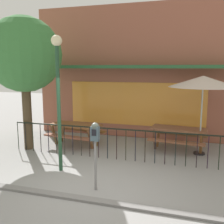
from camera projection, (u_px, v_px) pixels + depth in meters
The scene contains 10 objects.
ground at pixel (92, 189), 6.02m from camera, with size 40.00×40.00×0.00m, color gray.
pub_storefront at pixel (137, 73), 10.35m from camera, with size 8.29×1.34×5.17m.
patio_fence_front at pixel (117, 138), 7.89m from camera, with size 6.99×0.04×0.97m.
picnic_table_left at pixel (76, 128), 9.39m from camera, with size 1.96×1.58×0.79m.
picnic_table_right at pixel (178, 133), 8.76m from camera, with size 1.93×1.54×0.79m.
patio_umbrella at pixel (203, 82), 8.10m from camera, with size 2.12×2.12×2.52m.
parking_meter_near at pixel (95, 139), 5.80m from camera, with size 0.18×0.17×1.57m.
street_tree at pixel (24, 55), 8.55m from camera, with size 2.46×2.46×4.42m.
street_lamp at pixel (58, 83), 6.75m from camera, with size 0.28×0.28×3.58m.
curb_edge at pixel (83, 200), 5.53m from camera, with size 11.61×0.20×0.11m, color slate.
Camera 1 is at (2.06, -5.27, 2.76)m, focal length 41.99 mm.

